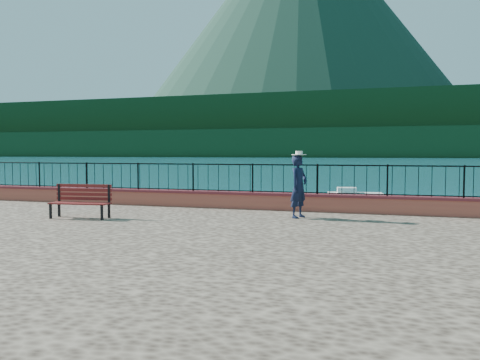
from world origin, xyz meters
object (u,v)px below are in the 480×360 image
Objects in this scene: person at (299,187)px; boat_1 at (350,212)px; park_bench at (81,208)px; boat_4 at (355,193)px; boat_2 at (394,206)px; boat_0 at (169,201)px.

boat_1 is at bearing 15.66° from person.
park_bench is at bearing -99.17° from boat_1.
boat_1 is 0.96× the size of boat_4.
boat_2 is at bearing -79.98° from boat_4.
boat_2 is at bearing 10.71° from boat_0.
boat_0 is at bearing 64.29° from person.
person is at bearing -99.94° from boat_4.
person reaches higher than boat_4.
boat_0 is at bearing -164.85° from boat_1.
person is 18.72m from boat_4.
park_bench reaches higher than boat_4.
person is 0.48× the size of boat_0.
boat_2 is (2.00, 3.08, 0.00)m from boat_1.
park_bench is 0.44× the size of boat_2.
boat_2 is (9.11, 13.36, -1.10)m from park_bench.
boat_1 is at bearing -96.05° from boat_4.
person is 11.89m from boat_2.
boat_2 and boat_4 have the same top height.
park_bench is 0.47× the size of boat_0.
park_bench is at bearing -146.40° from boat_2.
person is (6.16, 1.98, 0.64)m from park_bench.
boat_1 is (10.12, -1.85, 0.00)m from boat_0.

